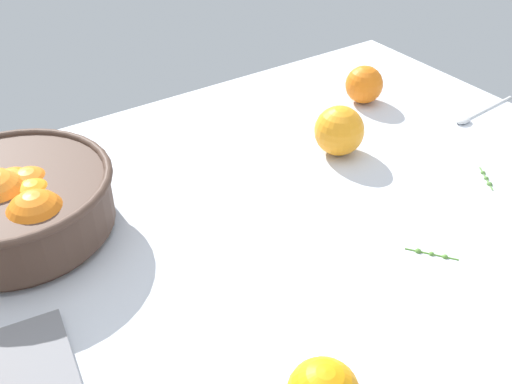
# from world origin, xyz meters

# --- Properties ---
(ground_plane) EXTENTS (1.21, 0.87, 0.03)m
(ground_plane) POSITION_xyz_m (0.00, 0.00, -0.01)
(ground_plane) COLOR silver
(fruit_bowl) EXTENTS (0.27, 0.27, 0.10)m
(fruit_bowl) POSITION_xyz_m (-0.28, 0.18, 0.05)
(fruit_bowl) COLOR #473328
(fruit_bowl) RESTS_ON ground_plane
(loose_orange_0) EXTENTS (0.07, 0.07, 0.07)m
(loose_orange_0) POSITION_xyz_m (0.38, 0.21, 0.04)
(loose_orange_0) COLOR orange
(loose_orange_0) RESTS_ON ground_plane
(loose_orange_2) EXTENTS (0.08, 0.08, 0.08)m
(loose_orange_2) POSITION_xyz_m (0.22, 0.10, 0.04)
(loose_orange_2) COLOR orange
(loose_orange_2) RESTS_ON ground_plane
(spoon) EXTENTS (0.17, 0.03, 0.01)m
(spoon) POSITION_xyz_m (0.51, 0.06, 0.00)
(spoon) COLOR silver
(spoon) RESTS_ON ground_plane
(herb_sprig_0) EXTENTS (0.04, 0.05, 0.01)m
(herb_sprig_0) POSITION_xyz_m (0.36, -0.09, 0.00)
(herb_sprig_0) COLOR #4F7A38
(herb_sprig_0) RESTS_ON ground_plane
(herb_sprig_1) EXTENTS (0.04, 0.06, 0.01)m
(herb_sprig_1) POSITION_xyz_m (0.16, -0.16, 0.00)
(herb_sprig_1) COLOR #508232
(herb_sprig_1) RESTS_ON ground_plane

